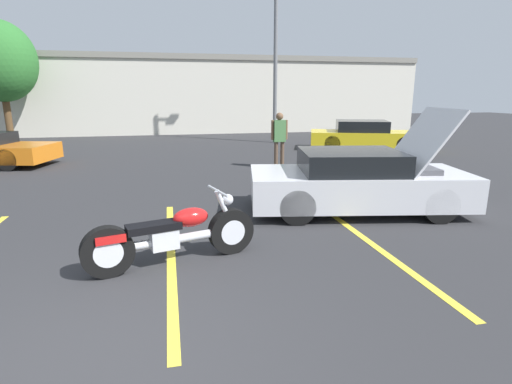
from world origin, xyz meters
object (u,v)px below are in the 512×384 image
object	(u,v)px
light_pole	(277,40)
parked_car_right_row	(365,136)
motorcycle	(173,236)
tree_background	(0,61)
show_car_hood_open	(359,182)
spectator_by_show_car	(279,135)

from	to	relation	value
light_pole	parked_car_right_row	bearing A→B (deg)	-46.59
light_pole	motorcycle	bearing A→B (deg)	-110.78
tree_background	parked_car_right_row	world-z (taller)	tree_background
show_car_hood_open	motorcycle	bearing A→B (deg)	-143.21
light_pole	parked_car_right_row	xyz separation A→B (m)	(2.96, -3.13, -4.03)
light_pole	parked_car_right_row	world-z (taller)	light_pole
motorcycle	spectator_by_show_car	world-z (taller)	spectator_by_show_car
light_pole	parked_car_right_row	size ratio (longest dim) A/B	1.74
tree_background	show_car_hood_open	size ratio (longest dim) A/B	1.28
show_car_hood_open	light_pole	bearing A→B (deg)	93.31
show_car_hood_open	parked_car_right_row	xyz separation A→B (m)	(4.38, 8.30, -0.03)
light_pole	parked_car_right_row	distance (m)	5.89
show_car_hood_open	parked_car_right_row	distance (m)	9.38
light_pole	motorcycle	distance (m)	14.73
tree_background	parked_car_right_row	distance (m)	17.03
tree_background	motorcycle	world-z (taller)	tree_background
spectator_by_show_car	parked_car_right_row	bearing A→B (deg)	36.53
spectator_by_show_car	motorcycle	bearing A→B (deg)	-116.64
parked_car_right_row	spectator_by_show_car	size ratio (longest dim) A/B	2.83
tree_background	show_car_hood_open	xyz separation A→B (m)	(11.10, -14.66, -3.13)
show_car_hood_open	tree_background	bearing A→B (deg)	137.53
parked_car_right_row	spectator_by_show_car	world-z (taller)	spectator_by_show_car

